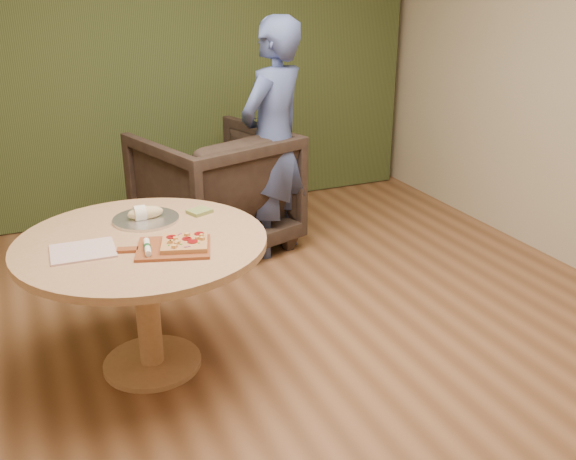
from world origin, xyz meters
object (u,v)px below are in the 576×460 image
(pedestal_table, at_px, (144,264))
(armchair, at_px, (215,184))
(person_standing, at_px, (273,140))
(flatbread_pizza, at_px, (185,243))
(cutlery_roll, at_px, (147,247))
(bread_roll, at_px, (144,213))
(serving_tray, at_px, (146,219))
(pizza_paddle, at_px, (172,248))

(pedestal_table, xyz_separation_m, armchair, (0.83, 1.42, -0.10))
(armchair, height_order, person_standing, person_standing)
(pedestal_table, height_order, flatbread_pizza, flatbread_pizza)
(cutlery_roll, relative_size, bread_roll, 1.03)
(bread_roll, bearing_deg, serving_tray, 0.00)
(pizza_paddle, bearing_deg, serving_tray, 111.20)
(serving_tray, distance_m, person_standing, 1.47)
(pedestal_table, distance_m, serving_tray, 0.30)
(pizza_paddle, distance_m, flatbread_pizza, 0.07)
(pedestal_table, relative_size, flatbread_pizza, 4.60)
(serving_tray, height_order, bread_roll, bread_roll)
(cutlery_roll, xyz_separation_m, bread_roll, (0.08, 0.44, 0.01))
(person_standing, bearing_deg, serving_tray, 7.58)
(serving_tray, distance_m, armchair, 1.42)
(flatbread_pizza, relative_size, cutlery_roll, 1.39)
(bread_roll, height_order, person_standing, person_standing)
(bread_roll, bearing_deg, pedestal_table, -105.72)
(pizza_paddle, distance_m, bread_roll, 0.45)
(flatbread_pizza, relative_size, person_standing, 0.16)
(pedestal_table, relative_size, serving_tray, 3.56)
(cutlery_roll, relative_size, person_standing, 0.11)
(cutlery_roll, distance_m, person_standing, 1.84)
(flatbread_pizza, xyz_separation_m, cutlery_roll, (-0.18, 0.01, 0.00))
(cutlery_roll, bearing_deg, pizza_paddle, 5.49)
(serving_tray, xyz_separation_m, armchair, (0.76, 1.17, -0.25))
(cutlery_roll, relative_size, armchair, 0.20)
(armchair, bearing_deg, pizza_paddle, 49.00)
(person_standing, bearing_deg, bread_roll, 7.36)
(flatbread_pizza, bearing_deg, serving_tray, 101.81)
(pizza_paddle, relative_size, serving_tray, 1.33)
(serving_tray, bearing_deg, person_standing, 39.28)
(pizza_paddle, xyz_separation_m, flatbread_pizza, (0.07, -0.01, 0.02))
(armchair, bearing_deg, flatbread_pizza, 51.03)
(bread_roll, relative_size, person_standing, 0.11)
(serving_tray, xyz_separation_m, bread_roll, (-0.01, -0.00, 0.04))
(pedestal_table, distance_m, cutlery_roll, 0.25)
(pedestal_table, height_order, bread_roll, bread_roll)
(pedestal_table, relative_size, bread_roll, 6.57)
(cutlery_roll, bearing_deg, flatbread_pizza, 4.71)
(pedestal_table, bearing_deg, bread_roll, 74.28)
(bread_roll, distance_m, armchair, 1.43)
(cutlery_roll, bearing_deg, person_standing, 57.07)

